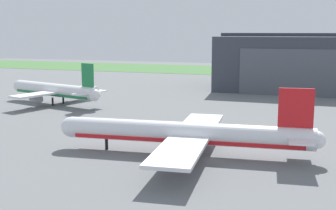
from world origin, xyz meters
The scene contains 5 objects.
ground_plane centered at (0.00, 0.00, 0.00)m, with size 440.00×440.00×0.00m, color slate.
grass_field_strip centered at (0.00, 168.60, 0.04)m, with size 440.00×56.00×0.08m, color #47743D.
maintenance_hangar centered at (22.30, 98.73, 9.91)m, with size 82.83×37.78×20.73m.
airliner_far_right centered at (-57.11, 40.04, 4.12)m, with size 35.19×29.33×12.72m.
airliner_near_right centered at (-4.60, 0.74, 3.78)m, with size 46.72×39.21×12.37m.
Camera 1 is at (16.80, -71.53, 21.61)m, focal length 47.26 mm.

